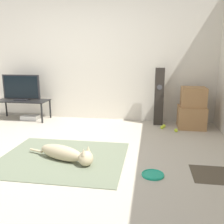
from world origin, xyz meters
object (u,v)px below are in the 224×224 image
object	(u,v)px
tennis_ball_loose_on_carpet	(176,130)
frisbee	(153,175)
game_console	(30,117)
dog	(67,154)
cardboard_box_lower	(191,117)
floor_speaker	(159,97)
tv_stand	(22,102)
cardboard_box_upper	(193,97)
tv	(21,88)
tennis_ball_near_speaker	(162,127)
tennis_ball_by_boxes	(164,126)

from	to	relation	value
tennis_ball_loose_on_carpet	frisbee	bearing A→B (deg)	-103.39
frisbee	game_console	size ratio (longest dim) A/B	0.72
dog	tennis_ball_loose_on_carpet	bearing A→B (deg)	45.36
dog	cardboard_box_lower	size ratio (longest dim) A/B	2.00
dog	frisbee	xyz separation A→B (m)	(1.11, -0.21, -0.10)
floor_speaker	cardboard_box_lower	bearing A→B (deg)	-15.05
tv_stand	tennis_ball_loose_on_carpet	distance (m)	3.23
game_console	cardboard_box_upper	bearing A→B (deg)	-1.47
cardboard_box_upper	tv	distance (m)	3.50
tennis_ball_near_speaker	game_console	world-z (taller)	game_console
dog	game_console	size ratio (longest dim) A/B	2.76
tennis_ball_loose_on_carpet	dog	bearing A→B (deg)	-134.64
game_console	cardboard_box_lower	bearing A→B (deg)	-1.74
floor_speaker	game_console	distance (m)	2.77
cardboard_box_upper	tv_stand	world-z (taller)	cardboard_box_upper
cardboard_box_upper	tv_stand	distance (m)	3.51
tv_stand	tennis_ball_by_boxes	xyz separation A→B (m)	(2.98, -0.17, -0.35)
cardboard_box_upper	tennis_ball_by_boxes	bearing A→B (deg)	-170.14
tennis_ball_by_boxes	tennis_ball_near_speaker	bearing A→B (deg)	-111.47
tv	tennis_ball_near_speaker	size ratio (longest dim) A/B	12.35
cardboard_box_upper	frisbee	bearing A→B (deg)	-109.29
tennis_ball_loose_on_carpet	cardboard_box_lower	bearing A→B (deg)	46.87
tennis_ball_by_boxes	frisbee	bearing A→B (deg)	-96.06
tennis_ball_by_boxes	game_console	size ratio (longest dim) A/B	0.18
cardboard_box_upper	tennis_ball_loose_on_carpet	xyz separation A→B (m)	(-0.32, -0.34, -0.57)
dog	tennis_ball_near_speaker	xyz separation A→B (m)	(1.29, 1.70, -0.08)
tennis_ball_by_boxes	tennis_ball_near_speaker	distance (m)	0.11
tennis_ball_loose_on_carpet	tennis_ball_near_speaker	bearing A→B (deg)	148.53
frisbee	tv	bearing A→B (deg)	141.69
tv	frisbee	bearing A→B (deg)	-38.31
tv	tennis_ball_loose_on_carpet	distance (m)	3.28
dog	tv_stand	world-z (taller)	tv_stand
tv	tennis_ball_near_speaker	xyz separation A→B (m)	(2.94, -0.27, -0.65)
tv_stand	dog	bearing A→B (deg)	-50.01
tv_stand	game_console	bearing A→B (deg)	1.76
cardboard_box_lower	tv	xyz separation A→B (m)	(-3.49, 0.10, 0.48)
dog	tennis_ball_by_boxes	size ratio (longest dim) A/B	15.07
cardboard_box_lower	cardboard_box_upper	bearing A→B (deg)	50.00
tv	tennis_ball_by_boxes	distance (m)	3.05
tv_stand	tennis_ball_by_boxes	world-z (taller)	tv_stand
floor_speaker	game_console	size ratio (longest dim) A/B	3.12
tennis_ball_loose_on_carpet	game_console	size ratio (longest dim) A/B	0.18
dog	tennis_ball_loose_on_carpet	world-z (taller)	dog
frisbee	cardboard_box_upper	distance (m)	2.30
cardboard_box_lower	cardboard_box_upper	distance (m)	0.39
tv_stand	cardboard_box_lower	bearing A→B (deg)	-1.58
frisbee	game_console	world-z (taller)	game_console
frisbee	tv	world-z (taller)	tv
dog	frisbee	world-z (taller)	dog
cardboard_box_lower	game_console	xyz separation A→B (m)	(-3.34, 0.10, -0.16)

